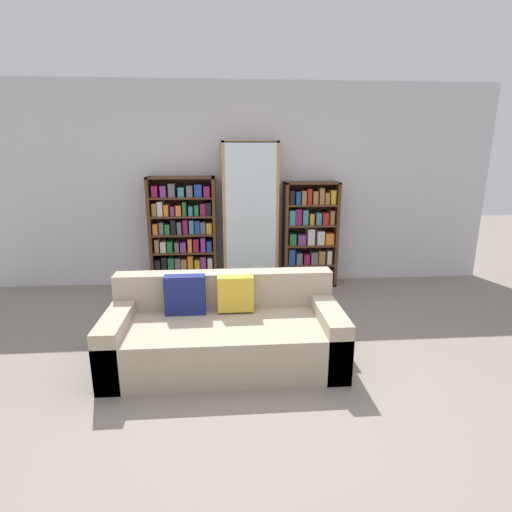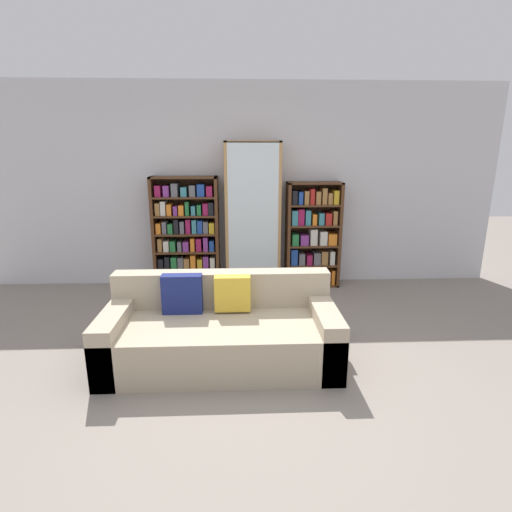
{
  "view_description": "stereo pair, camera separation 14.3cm",
  "coord_description": "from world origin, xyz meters",
  "px_view_note": "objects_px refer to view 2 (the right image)",
  "views": [
    {
      "loc": [
        -0.19,
        -2.82,
        1.84
      ],
      "look_at": [
        0.13,
        1.41,
        0.7
      ],
      "focal_mm": 28.0,
      "sensor_mm": 36.0,
      "label": 1
    },
    {
      "loc": [
        -0.05,
        -2.83,
        1.84
      ],
      "look_at": [
        0.13,
        1.41,
        0.7
      ],
      "focal_mm": 28.0,
      "sensor_mm": 36.0,
      "label": 2
    }
  ],
  "objects_px": {
    "couch": "(221,332)",
    "wine_bottle": "(304,301)",
    "display_cabinet": "(253,217)",
    "bookshelf_right": "(312,236)",
    "bookshelf_left": "(187,235)"
  },
  "relations": [
    {
      "from": "couch",
      "to": "display_cabinet",
      "type": "bearing_deg",
      "value": 79.99
    },
    {
      "from": "couch",
      "to": "bookshelf_right",
      "type": "relative_size",
      "value": 1.42
    },
    {
      "from": "couch",
      "to": "wine_bottle",
      "type": "relative_size",
      "value": 5.8
    },
    {
      "from": "display_cabinet",
      "to": "wine_bottle",
      "type": "bearing_deg",
      "value": -60.31
    },
    {
      "from": "display_cabinet",
      "to": "wine_bottle",
      "type": "xyz_separation_m",
      "value": [
        0.56,
        -0.98,
        -0.82
      ]
    },
    {
      "from": "display_cabinet",
      "to": "bookshelf_left",
      "type": "bearing_deg",
      "value": 179.01
    },
    {
      "from": "bookshelf_right",
      "to": "wine_bottle",
      "type": "bearing_deg",
      "value": -104.35
    },
    {
      "from": "couch",
      "to": "display_cabinet",
      "type": "distance_m",
      "value": 2.15
    },
    {
      "from": "bookshelf_left",
      "to": "bookshelf_right",
      "type": "xyz_separation_m",
      "value": [
        1.71,
        0.0,
        -0.03
      ]
    },
    {
      "from": "display_cabinet",
      "to": "bookshelf_right",
      "type": "distance_m",
      "value": 0.86
    },
    {
      "from": "wine_bottle",
      "to": "couch",
      "type": "bearing_deg",
      "value": -131.87
    },
    {
      "from": "bookshelf_left",
      "to": "bookshelf_right",
      "type": "relative_size",
      "value": 1.05
    },
    {
      "from": "couch",
      "to": "wine_bottle",
      "type": "xyz_separation_m",
      "value": [
        0.92,
        1.02,
        -0.12
      ]
    },
    {
      "from": "bookshelf_right",
      "to": "display_cabinet",
      "type": "bearing_deg",
      "value": -178.93
    },
    {
      "from": "bookshelf_left",
      "to": "wine_bottle",
      "type": "bearing_deg",
      "value": -34.58
    }
  ]
}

